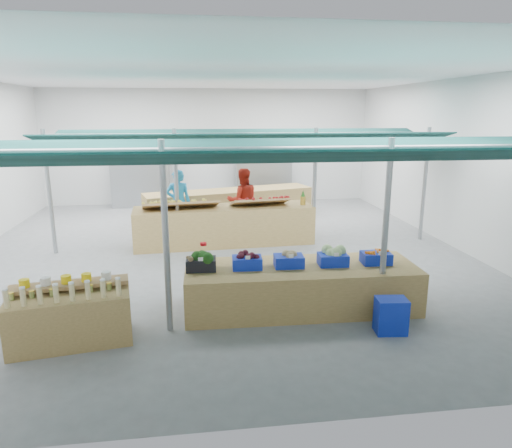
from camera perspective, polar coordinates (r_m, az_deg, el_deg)
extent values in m
plane|color=slate|center=(11.33, -4.61, -3.56)|extent=(13.00, 13.00, 0.00)
plane|color=silver|center=(10.84, -5.06, 18.14)|extent=(13.00, 13.00, 0.00)
plane|color=silver|center=(17.35, -5.92, 9.57)|extent=(12.00, 0.00, 12.00)
plane|color=silver|center=(12.68, 23.60, 6.91)|extent=(0.00, 13.00, 13.00)
cylinder|color=gray|center=(11.97, -24.42, 3.57)|extent=(0.10, 0.10, 3.00)
cylinder|color=gray|center=(7.07, -11.20, -1.87)|extent=(0.10, 0.10, 3.00)
cylinder|color=gray|center=(11.46, -9.90, 4.21)|extent=(0.10, 0.10, 3.00)
cylinder|color=gray|center=(7.67, 15.86, -0.90)|extent=(0.10, 0.10, 3.00)
cylinder|color=gray|center=(11.84, 7.32, 4.61)|extent=(0.10, 0.10, 3.00)
cylinder|color=gray|center=(12.94, 20.32, 4.64)|extent=(0.10, 0.10, 3.00)
cylinder|color=gray|center=(6.93, 3.03, 9.42)|extent=(10.00, 0.06, 0.06)
cylinder|color=gray|center=(11.38, -1.19, 11.18)|extent=(10.00, 0.06, 0.06)
cube|color=black|center=(6.30, 4.11, 8.32)|extent=(9.50, 1.28, 0.30)
cube|color=black|center=(7.58, 2.12, 9.28)|extent=(9.50, 1.28, 0.30)
cube|color=black|center=(10.74, -0.79, 10.65)|extent=(9.50, 1.28, 0.30)
cube|color=black|center=(12.03, -1.54, 10.99)|extent=(9.50, 1.28, 0.30)
cube|color=#B23F33|center=(17.08, -14.22, 5.44)|extent=(2.00, 0.50, 2.00)
cube|color=#B23F33|center=(17.15, 0.95, 5.89)|extent=(2.00, 0.50, 2.00)
cube|color=olive|center=(7.46, -22.13, -10.95)|extent=(1.82, 1.03, 0.77)
cube|color=#997247|center=(7.51, -22.30, -7.02)|extent=(1.75, 0.61, 0.06)
cube|color=olive|center=(8.12, 5.62, -7.85)|extent=(4.04, 1.42, 0.78)
cube|color=olive|center=(11.93, -3.97, -0.17)|extent=(4.67, 1.38, 0.99)
cube|color=olive|center=(14.60, -3.31, 2.39)|extent=(5.45, 2.42, 0.96)
cube|color=#1027AF|center=(7.57, 16.52, -10.94)|extent=(0.50, 0.38, 0.57)
imported|color=#1D83BC|center=(12.90, -9.65, 2.68)|extent=(0.70, 0.48, 1.84)
imported|color=maroon|center=(12.96, -1.67, 2.92)|extent=(0.94, 0.75, 1.84)
cube|color=black|center=(7.79, -6.87, -5.01)|extent=(0.51, 0.37, 0.20)
cube|color=white|center=(7.53, -6.95, -4.39)|extent=(0.08, 0.01, 0.06)
cube|color=#1027AF|center=(7.81, -1.13, -4.84)|extent=(0.51, 0.37, 0.20)
cube|color=white|center=(7.56, -1.01, -4.22)|extent=(0.08, 0.01, 0.06)
cube|color=#1027AF|center=(7.91, 4.12, -4.64)|extent=(0.51, 0.37, 0.20)
cube|color=white|center=(7.65, 4.40, -4.02)|extent=(0.08, 0.01, 0.06)
cube|color=#1027AF|center=(8.08, 9.58, -4.39)|extent=(0.51, 0.37, 0.20)
cube|color=white|center=(7.83, 10.03, -3.78)|extent=(0.08, 0.01, 0.06)
cube|color=#1027AF|center=(8.33, 14.76, -4.12)|extent=(0.51, 0.37, 0.20)
cube|color=white|center=(8.08, 15.35, -3.51)|extent=(0.08, 0.01, 0.06)
sphere|color=brown|center=(7.62, -8.16, -4.37)|extent=(0.09, 0.09, 0.09)
sphere|color=brown|center=(7.59, -8.55, -4.14)|extent=(0.06, 0.06, 0.06)
cylinder|color=#B60C10|center=(8.15, -6.59, -2.51)|extent=(0.12, 0.12, 0.05)
cube|color=white|center=(8.16, -6.54, -4.11)|extent=(0.10, 0.01, 0.07)
cube|color=#997247|center=(11.61, -9.34, 2.38)|extent=(1.97, 0.91, 0.26)
cube|color=#997247|center=(11.84, 0.53, 2.79)|extent=(1.57, 0.86, 0.26)
cylinder|color=#8C6019|center=(12.13, 5.88, 2.94)|extent=(0.14, 0.14, 0.22)
cone|color=#26661E|center=(12.09, 5.90, 3.82)|extent=(0.12, 0.12, 0.18)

